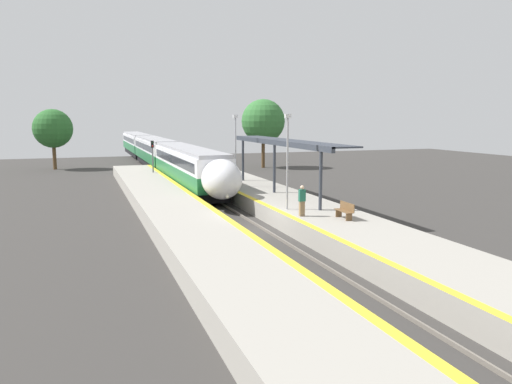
# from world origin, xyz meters

# --- Properties ---
(ground_plane) EXTENTS (120.00, 120.00, 0.00)m
(ground_plane) POSITION_xyz_m (0.00, 0.00, 0.00)
(ground_plane) COLOR #383533
(rail_left) EXTENTS (0.08, 90.00, 0.15)m
(rail_left) POSITION_xyz_m (-0.72, 0.00, 0.07)
(rail_left) COLOR slate
(rail_left) RESTS_ON ground_plane
(rail_right) EXTENTS (0.08, 90.00, 0.15)m
(rail_right) POSITION_xyz_m (0.72, 0.00, 0.07)
(rail_right) COLOR slate
(rail_right) RESTS_ON ground_plane
(train) EXTENTS (2.90, 66.01, 3.84)m
(train) POSITION_xyz_m (0.00, 37.77, 2.20)
(train) COLOR black
(train) RESTS_ON ground_plane
(platform_right) EXTENTS (4.77, 64.00, 1.06)m
(platform_right) POSITION_xyz_m (3.94, 0.00, 0.52)
(platform_right) COLOR #9E998E
(platform_right) RESTS_ON ground_plane
(platform_left) EXTENTS (4.19, 64.00, 1.06)m
(platform_left) POSITION_xyz_m (-3.64, 0.00, 0.52)
(platform_left) COLOR #9E998E
(platform_left) RESTS_ON ground_plane
(platform_bench) EXTENTS (0.44, 1.50, 0.89)m
(platform_bench) POSITION_xyz_m (4.30, -2.97, 1.52)
(platform_bench) COLOR brown
(platform_bench) RESTS_ON platform_right
(person_waiting) EXTENTS (0.36, 0.23, 1.74)m
(person_waiting) POSITION_xyz_m (2.38, -1.54, 1.95)
(person_waiting) COLOR #7F6647
(person_waiting) RESTS_ON platform_right
(railway_signal) EXTENTS (0.28, 0.28, 4.22)m
(railway_signal) POSITION_xyz_m (-2.35, 23.74, 2.59)
(railway_signal) COLOR #59595E
(railway_signal) RESTS_ON ground_plane
(lamppost_near) EXTENTS (0.36, 0.20, 5.66)m
(lamppost_near) POSITION_xyz_m (2.43, 0.69, 4.27)
(lamppost_near) COLOR #9E9EA3
(lamppost_near) RESTS_ON platform_right
(lamppost_mid) EXTENTS (0.36, 0.20, 5.66)m
(lamppost_mid) POSITION_xyz_m (2.43, 11.17, 4.27)
(lamppost_mid) COLOR #9E9EA3
(lamppost_mid) RESTS_ON platform_right
(station_canopy) EXTENTS (2.02, 17.90, 3.84)m
(station_canopy) POSITION_xyz_m (4.75, 7.22, 4.64)
(station_canopy) COLOR #333842
(station_canopy) RESTS_ON platform_right
(background_tree_left) EXTENTS (4.82, 4.82, 7.54)m
(background_tree_left) POSITION_xyz_m (-12.25, 40.97, 5.11)
(background_tree_left) COLOR brown
(background_tree_left) RESTS_ON ground_plane
(background_tree_right) EXTENTS (5.62, 5.62, 8.83)m
(background_tree_right) POSITION_xyz_m (13.28, 34.34, 6.01)
(background_tree_right) COLOR brown
(background_tree_right) RESTS_ON ground_plane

